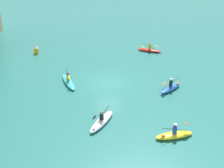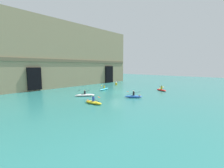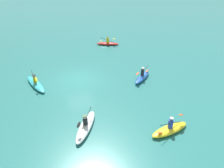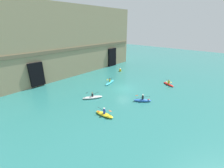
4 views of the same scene
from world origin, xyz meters
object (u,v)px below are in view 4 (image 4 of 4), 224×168
at_px(kayak_cyan, 110,82).
at_px(kayak_white, 93,97).
at_px(kayak_red, 168,84).
at_px(kayak_yellow, 104,114).
at_px(marker_buoy, 120,70).
at_px(kayak_blue, 143,100).

height_order(kayak_cyan, kayak_white, kayak_white).
xyz_separation_m(kayak_red, kayak_yellow, (-16.75, 2.01, 0.01)).
relative_size(kayak_cyan, marker_buoy, 3.56).
bearing_deg(marker_buoy, kayak_yellow, -147.11).
distance_m(kayak_red, kayak_yellow, 16.87).
relative_size(kayak_cyan, kayak_white, 1.14).
height_order(kayak_yellow, kayak_blue, kayak_blue).
bearing_deg(kayak_white, kayak_yellow, 99.11).
xyz_separation_m(kayak_red, kayak_cyan, (-7.25, 9.69, -0.02)).
distance_m(kayak_yellow, marker_buoy, 21.17).
height_order(kayak_blue, marker_buoy, kayak_blue).
bearing_deg(kayak_yellow, marker_buoy, -63.79).
xyz_separation_m(kayak_white, kayak_blue, (4.63, -6.83, 0.02)).
relative_size(kayak_white, kayak_blue, 1.23).
bearing_deg(marker_buoy, kayak_red, -94.36).
bearing_deg(kayak_cyan, kayak_white, 4.09).
bearing_deg(kayak_white, kayak_blue, 158.16).
distance_m(kayak_yellow, kayak_blue, 7.20).
relative_size(kayak_blue, marker_buoy, 2.56).
relative_size(kayak_yellow, kayak_blue, 1.12).
distance_m(kayak_white, marker_buoy, 16.70).
bearing_deg(kayak_cyan, kayak_red, 110.83).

